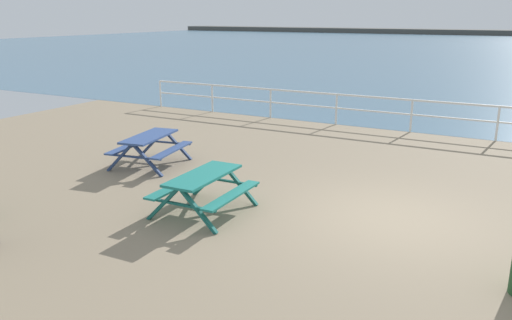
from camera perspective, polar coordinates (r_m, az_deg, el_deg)
name	(u,v)px	position (r m, az deg, el deg)	size (l,w,h in m)	color
ground_plane	(387,224)	(10.12, 14.27, -6.86)	(30.00, 24.00, 0.20)	gray
seaward_railing	(454,112)	(17.27, 20.98, 4.94)	(23.07, 0.07, 1.08)	white
picnic_table_near_right	(150,143)	(13.31, -11.64, 1.87)	(1.79, 2.02, 0.80)	#334C84
picnic_table_mid_centre	(204,184)	(9.96, -5.80, -2.61)	(1.58, 1.83, 0.80)	#1E7A70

